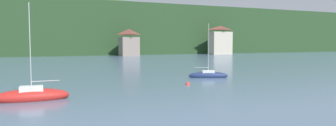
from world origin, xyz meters
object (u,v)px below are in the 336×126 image
at_px(sailboat_mid_1, 32,96).
at_px(mooring_buoy_mid, 188,84).
at_px(sailboat_far_0, 208,75).
at_px(shore_building_west, 129,43).
at_px(shore_building_westcentral, 220,41).

distance_m(sailboat_mid_1, mooring_buoy_mid, 13.53).
bearing_deg(sailboat_far_0, shore_building_west, 106.78).
relative_size(sailboat_far_0, mooring_buoy_mid, 13.93).
bearing_deg(mooring_buoy_mid, shore_building_westcentral, 54.62).
xyz_separation_m(sailboat_far_0, sailboat_mid_1, (-17.93, -6.82, 0.04)).
relative_size(sailboat_far_0, sailboat_mid_1, 0.91).
xyz_separation_m(shore_building_west, sailboat_far_0, (-6.91, -55.33, -3.50)).
xyz_separation_m(shore_building_west, sailboat_mid_1, (-24.84, -62.15, -3.46)).
bearing_deg(shore_building_west, sailboat_mid_1, -111.79).
distance_m(sailboat_far_0, mooring_buoy_mid, 6.25).
bearing_deg(mooring_buoy_mid, shore_building_west, 78.97).
xyz_separation_m(shore_building_west, mooring_buoy_mid, (-11.59, -59.47, -3.74)).
bearing_deg(shore_building_west, mooring_buoy_mid, -101.03).
height_order(shore_building_west, sailboat_mid_1, shore_building_west).
distance_m(shore_building_west, mooring_buoy_mid, 60.70).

